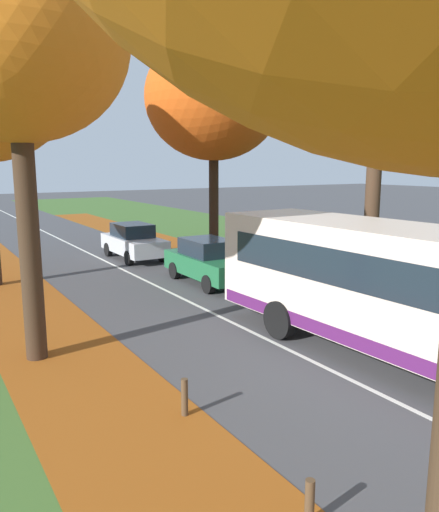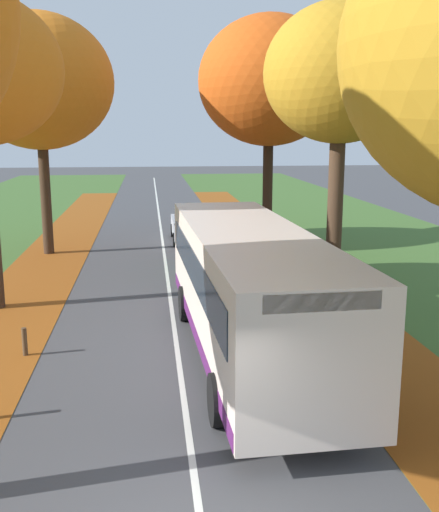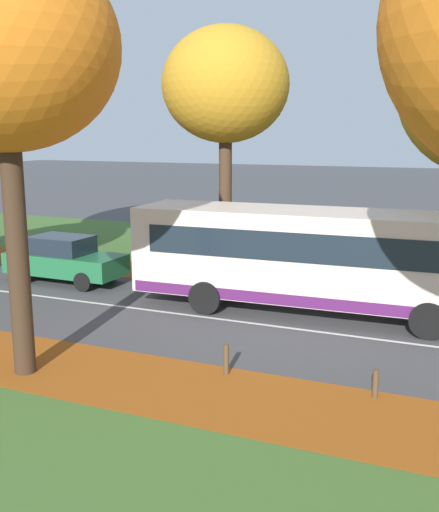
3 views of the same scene
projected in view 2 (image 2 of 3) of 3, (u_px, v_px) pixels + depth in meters
The scene contains 11 objects.
leaf_litter_left at pixel (32, 285), 20.30m from camera, with size 2.80×60.00×0.00m, color #8C4714.
grass_verge_right at pixel (362, 244), 27.72m from camera, with size 12.00×90.00×0.01m, color #3D6028.
leaf_litter_right at pixel (297, 277), 21.36m from camera, with size 2.80×60.00×0.00m, color #8C4714.
road_centre_line at pixel (163, 248), 26.66m from camera, with size 0.12×80.00×0.01m, color silver.
tree_left_mid at pixel (39, 82), 24.08m from camera, with size 6.02×6.02×9.78m.
tree_right_near at pixel (340, 75), 16.97m from camera, with size 4.39×4.39×8.73m.
tree_right_mid at pixel (269, 81), 25.68m from camera, with size 6.13×6.13×9.98m.
bollard_fourth at pixel (25, 342), 13.92m from camera, with size 0.12×0.12×0.68m, color #4C3823.
bus at pixel (249, 285), 13.65m from camera, with size 2.93×10.48×2.98m.
car_green_lead at pixel (216, 248), 22.50m from camera, with size 1.84×4.23×1.62m.
car_silver_following at pixel (191, 224), 28.21m from camera, with size 1.79×4.20×1.62m.
Camera 2 is at (-0.58, -6.27, 5.18)m, focal length 42.00 mm.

